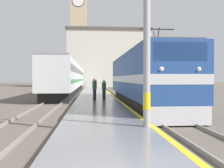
# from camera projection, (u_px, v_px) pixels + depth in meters

# --- Properties ---
(ground_plane) EXTENTS (200.00, 200.00, 0.00)m
(ground_plane) POSITION_uv_depth(u_px,v_px,m) (95.00, 95.00, 33.33)
(ground_plane) COLOR #60564C
(platform) EXTENTS (3.48, 140.00, 0.38)m
(platform) POSITION_uv_depth(u_px,v_px,m) (96.00, 96.00, 28.34)
(platform) COLOR slate
(platform) RESTS_ON ground
(rail_track_near) EXTENTS (2.84, 140.00, 0.16)m
(rail_track_near) POSITION_uv_depth(u_px,v_px,m) (125.00, 97.00, 28.61)
(rail_track_near) COLOR #60564C
(rail_track_near) RESTS_ON ground
(rail_track_far) EXTENTS (2.83, 140.00, 0.16)m
(rail_track_far) POSITION_uv_depth(u_px,v_px,m) (62.00, 97.00, 28.05)
(rail_track_far) COLOR #60564C
(rail_track_far) RESTS_ON ground
(locomotive_train) EXTENTS (2.92, 16.06, 4.88)m
(locomotive_train) POSITION_uv_depth(u_px,v_px,m) (142.00, 79.00, 18.79)
(locomotive_train) COLOR black
(locomotive_train) RESTS_ON ground
(passenger_train) EXTENTS (2.92, 37.54, 4.08)m
(passenger_train) POSITION_uv_depth(u_px,v_px,m) (70.00, 78.00, 38.96)
(passenger_train) COLOR black
(passenger_train) RESTS_ON ground
(catenary_mast) EXTENTS (2.07, 0.26, 7.62)m
(catenary_mast) POSITION_uv_depth(u_px,v_px,m) (149.00, 18.00, 9.09)
(catenary_mast) COLOR #9E9EA3
(catenary_mast) RESTS_ON platform
(person_on_platform) EXTENTS (0.34, 0.34, 1.76)m
(person_on_platform) POSITION_uv_depth(u_px,v_px,m) (95.00, 88.00, 20.21)
(person_on_platform) COLOR #23232D
(person_on_platform) RESTS_ON platform
(second_waiting_passenger) EXTENTS (0.34, 0.34, 1.59)m
(second_waiting_passenger) POSITION_uv_depth(u_px,v_px,m) (104.00, 89.00, 20.87)
(second_waiting_passenger) COLOR #23232D
(second_waiting_passenger) RESTS_ON platform
(clock_tower) EXTENTS (5.12, 5.12, 28.14)m
(clock_tower) POSITION_uv_depth(u_px,v_px,m) (79.00, 29.00, 67.86)
(clock_tower) COLOR tan
(clock_tower) RESTS_ON ground
(station_building) EXTENTS (19.85, 7.52, 13.71)m
(station_building) POSITION_uv_depth(u_px,v_px,m) (108.00, 58.00, 62.63)
(station_building) COLOR beige
(station_building) RESTS_ON ground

